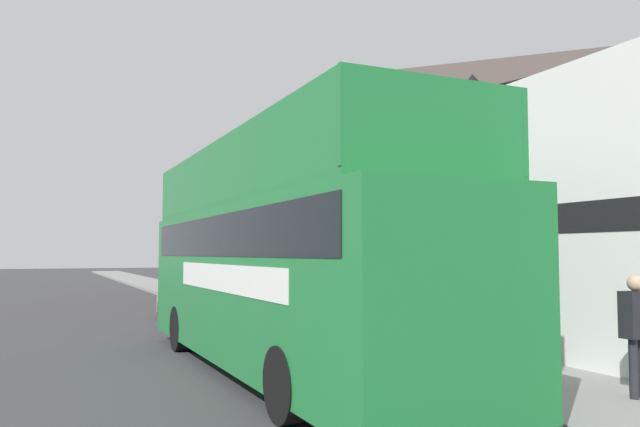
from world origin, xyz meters
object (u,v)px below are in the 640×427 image
object	(u,v)px
tour_bus	(279,268)
lamp_post_nearest	(474,170)
pedestrian_second	(637,324)
lamp_post_second	(280,204)
parked_car_ahead_of_bus	(195,301)

from	to	relation	value
tour_bus	lamp_post_nearest	world-z (taller)	lamp_post_nearest
pedestrian_second	lamp_post_second	xyz separation A→B (m)	(-1.46, 10.30, 2.38)
parked_car_ahead_of_bus	pedestrian_second	bearing A→B (deg)	-73.58
pedestrian_second	lamp_post_second	distance (m)	10.67
pedestrian_second	tour_bus	bearing A→B (deg)	128.74
tour_bus	lamp_post_second	xyz separation A→B (m)	(2.20, 5.74, 1.66)
tour_bus	parked_car_ahead_of_bus	world-z (taller)	tour_bus
pedestrian_second	parked_car_ahead_of_bus	bearing A→B (deg)	103.24
lamp_post_nearest	pedestrian_second	bearing A→B (deg)	-44.12
tour_bus	lamp_post_second	world-z (taller)	lamp_post_second
parked_car_ahead_of_bus	pedestrian_second	world-z (taller)	pedestrian_second
pedestrian_second	lamp_post_nearest	bearing A→B (deg)	135.88
lamp_post_second	tour_bus	bearing A→B (deg)	-110.94
tour_bus	pedestrian_second	bearing A→B (deg)	-51.10
tour_bus	parked_car_ahead_of_bus	size ratio (longest dim) A/B	2.48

